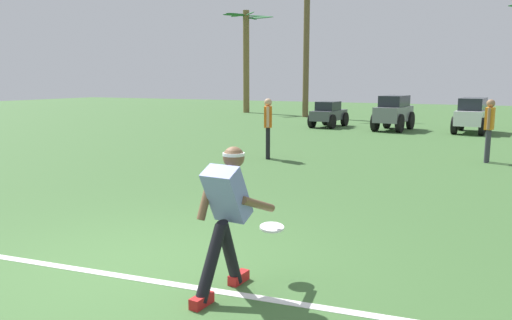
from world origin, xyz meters
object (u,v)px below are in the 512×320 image
object	(u,v)px
palm_tree_left_of_centre	(306,39)
teammate_near_sideline	(268,123)
frisbee_thrower	(227,211)
palm_tree_far_left	(246,53)
teammate_midfield	(489,125)
parked_car_slot_c	(472,114)
parked_car_slot_a	(329,114)
parked_car_slot_b	(394,112)
frisbee_in_flight	(272,227)

from	to	relation	value
palm_tree_left_of_centre	teammate_near_sideline	bearing A→B (deg)	-72.69
frisbee_thrower	palm_tree_far_left	size ratio (longest dim) A/B	0.23
teammate_midfield	parked_car_slot_c	size ratio (longest dim) A/B	0.63
palm_tree_left_of_centre	parked_car_slot_a	bearing A→B (deg)	-59.03
teammate_midfield	palm_tree_left_of_centre	xyz separation A→B (m)	(-9.57, 12.34, 3.25)
frisbee_thrower	parked_car_slot_b	distance (m)	16.69
parked_car_slot_b	parked_car_slot_c	size ratio (longest dim) A/B	0.99
teammate_midfield	parked_car_slot_c	xyz separation A→B (m)	(-0.82, 7.43, -0.22)
frisbee_in_flight	parked_car_slot_a	bearing A→B (deg)	106.42
frisbee_in_flight	teammate_midfield	bearing A→B (deg)	79.06
frisbee_in_flight	parked_car_slot_c	size ratio (longest dim) A/B	0.14
frisbee_thrower	teammate_midfield	distance (m)	9.73
frisbee_thrower	parked_car_slot_a	bearing A→B (deg)	105.19
palm_tree_far_left	palm_tree_left_of_centre	xyz separation A→B (m)	(4.63, -1.88, 0.56)
teammate_near_sideline	palm_tree_left_of_centre	bearing A→B (deg)	107.31
frisbee_thrower	parked_car_slot_b	world-z (taller)	frisbee_thrower
parked_car_slot_a	teammate_near_sideline	bearing A→B (deg)	-81.22
frisbee_thrower	palm_tree_left_of_centre	bearing A→B (deg)	109.14
parked_car_slot_b	teammate_midfield	bearing A→B (deg)	-62.24
frisbee_thrower	palm_tree_left_of_centre	xyz separation A→B (m)	(-7.59, 21.86, 3.40)
frisbee_thrower	palm_tree_far_left	world-z (taller)	palm_tree_far_left
teammate_midfield	parked_car_slot_b	xyz separation A→B (m)	(-3.72, 7.07, -0.20)
teammate_near_sideline	frisbee_in_flight	bearing A→B (deg)	-64.48
teammate_midfield	frisbee_in_flight	bearing A→B (deg)	-100.94
frisbee_in_flight	parked_car_slot_a	xyz separation A→B (m)	(-4.81, 16.31, 0.04)
parked_car_slot_b	parked_car_slot_c	world-z (taller)	parked_car_slot_b
palm_tree_left_of_centre	palm_tree_far_left	bearing A→B (deg)	157.93
frisbee_in_flight	parked_car_slot_c	xyz separation A→B (m)	(0.92, 16.44, 0.20)
parked_car_slot_b	palm_tree_far_left	size ratio (longest dim) A/B	0.39
teammate_near_sideline	parked_car_slot_c	xyz separation A→B (m)	(4.31, 9.35, -0.22)
frisbee_thrower	teammate_midfield	bearing A→B (deg)	78.26
parked_car_slot_a	parked_car_slot_b	bearing A→B (deg)	-4.74
frisbee_in_flight	palm_tree_left_of_centre	xyz separation A→B (m)	(-7.83, 21.34, 3.66)
teammate_near_sideline	teammate_midfield	xyz separation A→B (m)	(5.12, 1.92, 0.00)
palm_tree_left_of_centre	parked_car_slot_b	bearing A→B (deg)	-42.02
teammate_midfield	parked_car_slot_c	bearing A→B (deg)	96.27
palm_tree_far_left	teammate_near_sideline	bearing A→B (deg)	-60.64
teammate_near_sideline	palm_tree_left_of_centre	world-z (taller)	palm_tree_left_of_centre
frisbee_in_flight	teammate_near_sideline	bearing A→B (deg)	115.52
frisbee_in_flight	parked_car_slot_a	world-z (taller)	parked_car_slot_a
frisbee_in_flight	palm_tree_far_left	size ratio (longest dim) A/B	0.06
palm_tree_far_left	frisbee_thrower	bearing A→B (deg)	-62.76
parked_car_slot_a	parked_car_slot_c	bearing A→B (deg)	1.26
parked_car_slot_b	parked_car_slot_a	bearing A→B (deg)	175.26
palm_tree_far_left	parked_car_slot_c	bearing A→B (deg)	-26.88
palm_tree_far_left	palm_tree_left_of_centre	distance (m)	5.03
teammate_near_sideline	parked_car_slot_b	distance (m)	9.10
palm_tree_far_left	palm_tree_left_of_centre	world-z (taller)	palm_tree_left_of_centre
frisbee_in_flight	parked_car_slot_a	distance (m)	17.00
palm_tree_far_left	palm_tree_left_of_centre	bearing A→B (deg)	-22.07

